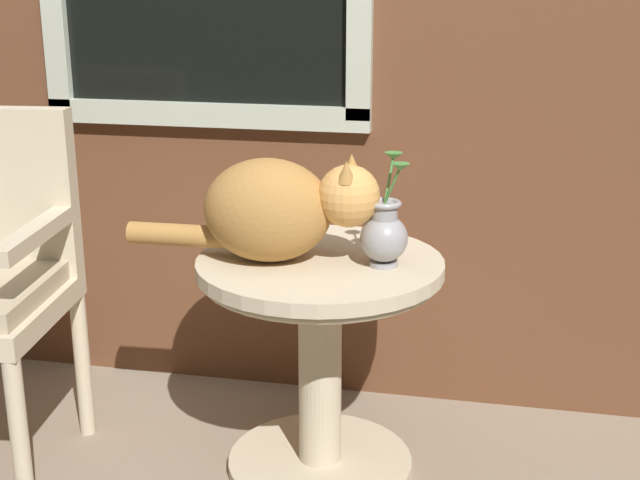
# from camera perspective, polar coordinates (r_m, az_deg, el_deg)

# --- Properties ---
(wicker_side_table) EXTENTS (0.62, 0.62, 0.59)m
(wicker_side_table) POSITION_cam_1_polar(r_m,az_deg,el_deg) (2.26, -0.00, -5.78)
(wicker_side_table) COLOR beige
(wicker_side_table) RESTS_ON ground_plane
(cat) EXTENTS (0.64, 0.26, 0.27)m
(cat) POSITION_cam_1_polar(r_m,az_deg,el_deg) (2.15, -2.85, 2.04)
(cat) COLOR #AD7A3D
(cat) RESTS_ON wicker_side_table
(pewter_vase_with_ivy) EXTENTS (0.12, 0.12, 0.27)m
(pewter_vase_with_ivy) POSITION_cam_1_polar(r_m,az_deg,el_deg) (2.12, 4.19, 0.51)
(pewter_vase_with_ivy) COLOR #99999E
(pewter_vase_with_ivy) RESTS_ON wicker_side_table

